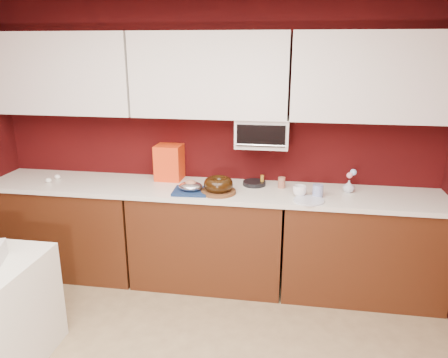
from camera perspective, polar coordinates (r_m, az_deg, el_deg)
The scene contains 28 objects.
wall_back at distance 4.00m, azimuth -1.31°, elevation 4.97°, with size 4.00×0.02×2.50m, color #360707.
base_cabinet_left at distance 4.41m, azimuth -19.39°, elevation -6.03°, with size 1.31×0.58×0.86m, color #441F0D.
base_cabinet_center at distance 3.97m, azimuth -2.05°, elevation -7.63°, with size 1.31×0.58×0.86m, color #441F0D.
base_cabinet_right at distance 3.95m, azimuth 17.50°, elevation -8.60°, with size 1.31×0.58×0.86m, color #441F0D.
countertop at distance 3.80m, azimuth -2.12°, elevation -1.46°, with size 4.00×0.62×0.04m, color silver.
upper_cabinet_left at distance 4.22m, azimuth -20.39°, elevation 12.81°, with size 1.31×0.33×0.70m, color white.
upper_cabinet_center at distance 3.75m, azimuth -1.84°, elevation 13.43°, with size 1.31×0.33×0.70m, color white.
upper_cabinet_right at distance 3.74m, azimuth 19.18°, elevation 12.50°, with size 1.31×0.33×0.70m, color white.
toaster_oven at distance 3.78m, azimuth 5.04°, elevation 6.12°, with size 0.45×0.30×0.25m, color white.
toaster_oven_door at distance 3.62m, azimuth 4.84°, elevation 5.64°, with size 0.40×0.02×0.18m, color black.
toaster_oven_handle at distance 3.62m, azimuth 4.79°, elevation 4.43°, with size 0.02×0.02×0.42m, color silver.
cake_base at distance 3.66m, azimuth -0.74°, elevation -1.67°, with size 0.29×0.29×0.03m, color brown.
bundt_cake at distance 3.64m, azimuth -0.74°, elevation -0.68°, with size 0.25×0.25×0.10m, color black.
navy_towel at distance 3.69m, azimuth -4.36°, elevation -1.60°, with size 0.29×0.25×0.02m, color #14274E.
foil_ham_nest at distance 3.67m, azimuth -4.37°, elevation -0.96°, with size 0.20×0.17×0.07m, color silver.
roasted_ham at distance 3.66m, azimuth -4.38°, elevation -0.59°, with size 0.10×0.08×0.06m, color #AF6C50.
pandoro_box at distance 4.03m, azimuth -7.16°, elevation 2.18°, with size 0.24×0.21×0.32m, color red.
dark_pan at distance 3.87m, azimuth 3.97°, elevation -0.55°, with size 0.20×0.20×0.04m, color black.
coffee_mug at distance 3.63m, azimuth 9.85°, elevation -1.40°, with size 0.10×0.10×0.11m, color white.
blue_jar at distance 3.64m, azimuth 12.15°, elevation -1.52°, with size 0.09×0.09×0.10m, color navy.
flower_vase at distance 3.82m, azimuth 15.98°, elevation -0.82°, with size 0.08×0.08×0.12m, color #B2BBCA.
flower_pink at distance 3.79m, azimuth 16.09°, elevation 0.47°, with size 0.05×0.05×0.05m, color pink.
flower_blue at distance 3.81m, azimuth 16.53°, elevation 0.85°, with size 0.05×0.05×0.05m, color #99BEF6.
china_plate at distance 3.54m, azimuth 11.04°, elevation -2.78°, with size 0.24×0.24×0.01m, color silver.
amber_bottle at distance 3.87m, azimuth 5.00°, elevation -0.15°, with size 0.03×0.03×0.09m, color #986C1B.
paper_cup at distance 3.82m, azimuth 7.54°, elevation -0.46°, with size 0.06×0.06×0.09m, color #975B45.
egg_left at distance 4.24m, azimuth -21.96°, elevation -0.17°, with size 0.06×0.04×0.04m, color white.
egg_right at distance 4.32m, azimuth -20.94°, elevation 0.27°, with size 0.06×0.04×0.04m, color white.
Camera 1 is at (0.72, -1.59, 2.09)m, focal length 35.00 mm.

